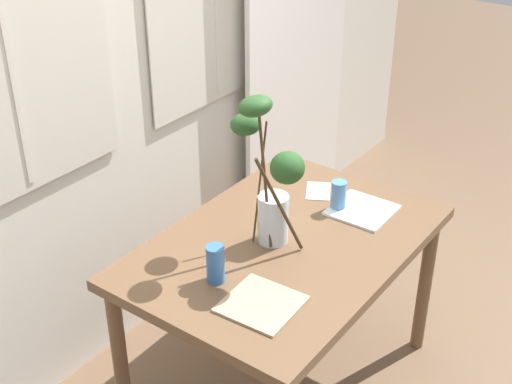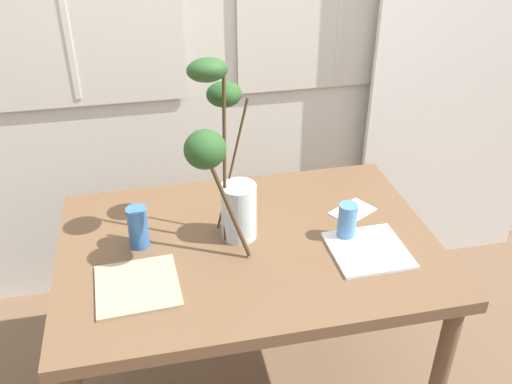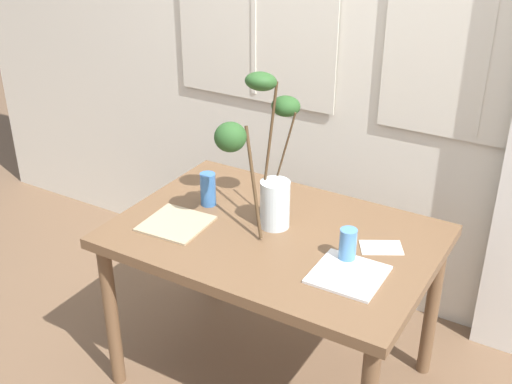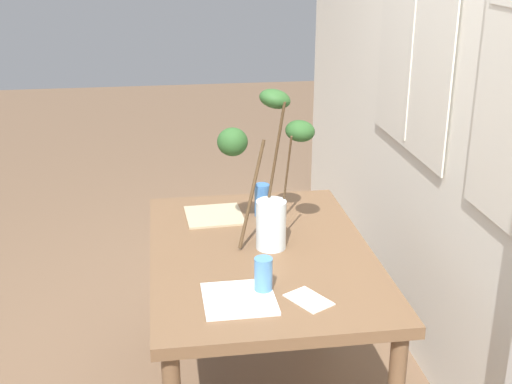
{
  "view_description": "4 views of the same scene",
  "coord_description": "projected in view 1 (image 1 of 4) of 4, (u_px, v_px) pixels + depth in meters",
  "views": [
    {
      "loc": [
        -1.97,
        -1.29,
        2.33
      ],
      "look_at": [
        -0.07,
        0.1,
        0.99
      ],
      "focal_mm": 49.52,
      "sensor_mm": 36.0,
      "label": 1
    },
    {
      "loc": [
        -0.3,
        -1.53,
        1.91
      ],
      "look_at": [
        0.04,
        0.05,
        0.93
      ],
      "focal_mm": 39.06,
      "sensor_mm": 36.0,
      "label": 2
    },
    {
      "loc": [
        1.1,
        -2.0,
        2.12
      ],
      "look_at": [
        -0.08,
        -0.01,
        0.93
      ],
      "focal_mm": 45.37,
      "sensor_mm": 36.0,
      "label": 3
    },
    {
      "loc": [
        2.46,
        -0.38,
        1.97
      ],
      "look_at": [
        -0.06,
        -0.01,
        1.0
      ],
      "focal_mm": 47.68,
      "sensor_mm": 36.0,
      "label": 4
    }
  ],
  "objects": [
    {
      "name": "ground",
      "position": [
        282.0,
        382.0,
        3.2
      ],
      "size": [
        14.0,
        14.0,
        0.0
      ],
      "primitive_type": "plane",
      "color": "brown"
    },
    {
      "name": "back_wall_with_windows",
      "position": [
        114.0,
        17.0,
        2.89
      ],
      "size": [
        5.19,
        0.14,
        3.04
      ],
      "color": "silver",
      "rests_on": "ground"
    },
    {
      "name": "curtain_sheer_side",
      "position": [
        299.0,
        24.0,
        3.79
      ],
      "size": [
        0.94,
        0.03,
        2.48
      ],
      "primitive_type": "cube",
      "color": "white",
      "rests_on": "ground"
    },
    {
      "name": "dining_table",
      "position": [
        285.0,
        259.0,
        2.86
      ],
      "size": [
        1.3,
        0.89,
        0.77
      ],
      "color": "brown",
      "rests_on": "ground"
    },
    {
      "name": "vase_with_branches",
      "position": [
        270.0,
        181.0,
        2.64
      ],
      "size": [
        0.28,
        0.42,
        0.66
      ],
      "color": "silver",
      "rests_on": "dining_table"
    },
    {
      "name": "drinking_glass_blue_left",
      "position": [
        215.0,
        264.0,
        2.55
      ],
      "size": [
        0.07,
        0.07,
        0.15
      ],
      "primitive_type": "cylinder",
      "color": "#386BAD",
      "rests_on": "dining_table"
    },
    {
      "name": "drinking_glass_blue_right",
      "position": [
        339.0,
        196.0,
        3.0
      ],
      "size": [
        0.07,
        0.07,
        0.13
      ],
      "primitive_type": "cylinder",
      "color": "#4C84BC",
      "rests_on": "dining_table"
    },
    {
      "name": "plate_square_left",
      "position": [
        261.0,
        304.0,
        2.47
      ],
      "size": [
        0.27,
        0.27,
        0.01
      ],
      "primitive_type": "cube",
      "rotation": [
        0.0,
        0.0,
        0.05
      ],
      "color": "tan",
      "rests_on": "dining_table"
    },
    {
      "name": "plate_square_right",
      "position": [
        362.0,
        210.0,
        3.02
      ],
      "size": [
        0.25,
        0.25,
        0.01
      ],
      "primitive_type": "cube",
      "rotation": [
        0.0,
        0.0,
        0.01
      ],
      "color": "white",
      "rests_on": "dining_table"
    },
    {
      "name": "napkin_folded",
      "position": [
        318.0,
        191.0,
        3.17
      ],
      "size": [
        0.19,
        0.17,
        0.0
      ],
      "primitive_type": "cube",
      "rotation": [
        0.0,
        0.0,
        0.51
      ],
      "color": "silver",
      "rests_on": "dining_table"
    }
  ]
}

